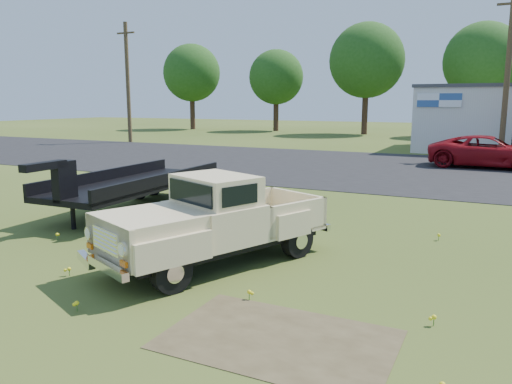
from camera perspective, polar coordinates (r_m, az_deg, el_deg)
ground at (r=10.02m, az=1.59°, el=-7.81°), size 140.00×140.00×0.00m
asphalt_lot at (r=24.19m, az=16.52°, el=2.47°), size 90.00×14.00×0.02m
dirt_patch_a at (r=6.91m, az=2.61°, el=-16.48°), size 3.00×2.00×0.01m
dirt_patch_b at (r=13.89m, az=0.08°, el=-2.66°), size 2.20×1.60×0.01m
utility_pole_west at (r=40.19m, az=-14.44°, el=12.09°), size 1.60×0.30×9.00m
utility_pole_mid at (r=30.70m, az=26.81°, el=11.99°), size 1.60×0.30×9.00m
treeline_a at (r=58.30m, az=-7.36°, el=13.34°), size 6.40×6.40×9.52m
treeline_b at (r=54.36m, az=2.32°, el=12.97°), size 5.76×5.76×8.57m
treeline_c at (r=49.77m, az=12.54°, el=14.45°), size 7.04×7.04×10.47m
treeline_d at (r=49.33m, az=24.49°, el=13.46°), size 6.72×6.72×10.00m
vintage_pickup_truck at (r=9.63m, az=-4.55°, el=-3.18°), size 3.61×5.16×1.75m
flatbed_trailer at (r=14.83m, az=-13.69°, el=1.35°), size 2.35×6.53×1.77m
red_pickup at (r=26.23m, az=25.03°, el=4.16°), size 5.43×2.50×1.51m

